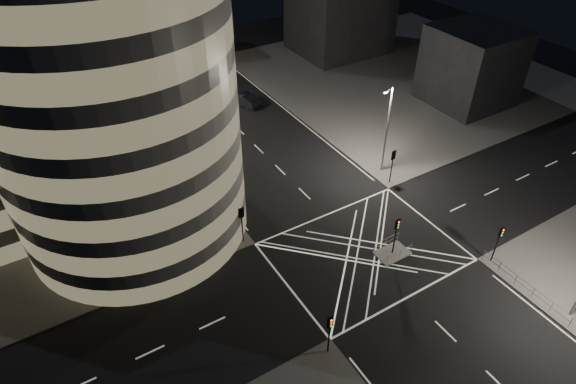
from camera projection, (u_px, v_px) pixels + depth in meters
ground at (364, 252)px, 43.62m from camera, size 120.00×120.00×0.00m
sidewalk_far_right at (403, 74)px, 73.60m from camera, size 42.00×42.00×0.15m
central_island at (392, 253)px, 43.38m from camera, size 3.00×2.00×0.15m
office_tower_curved at (41, 99)px, 39.95m from camera, size 30.00×29.00×27.20m
building_right_far at (341, 4)px, 76.45m from camera, size 14.00×12.00×15.00m
building_right_near at (471, 66)px, 63.47m from camera, size 10.00×10.00×10.00m
tree_a at (213, 201)px, 42.84m from camera, size 4.02×4.02×6.31m
tree_b at (186, 160)px, 46.30m from camera, size 4.87×4.87×7.73m
tree_c at (165, 137)px, 50.66m from camera, size 4.43×4.43×6.95m
tree_d at (146, 106)px, 54.19m from camera, size 5.12×5.12×8.17m
tree_e at (131, 93)px, 58.80m from camera, size 4.13×4.13×6.68m
traffic_signal_fl at (242, 219)px, 42.81m from camera, size 0.55×0.22×4.00m
traffic_signal_nl at (330, 328)px, 33.65m from camera, size 0.55×0.22×4.00m
traffic_signal_fr at (393, 161)px, 50.00m from camera, size 0.55×0.22×4.00m
traffic_signal_nr at (499, 238)px, 40.85m from camera, size 0.55×0.22×4.00m
traffic_signal_island at (396, 230)px, 41.63m from camera, size 0.55×0.22×4.00m
street_lamp_left_near at (208, 168)px, 44.43m from camera, size 1.25×0.25×10.00m
street_lamp_left_far at (146, 93)px, 56.54m from camera, size 1.25×0.25×10.00m
street_lamp_right_far at (387, 128)px, 50.12m from camera, size 1.25×0.25×10.00m
railing_near_right at (542, 300)px, 38.41m from camera, size 0.06×11.70×1.10m
railing_island_south at (400, 254)px, 42.39m from camera, size 2.80×0.06×1.10m
railing_island_north at (386, 242)px, 43.60m from camera, size 2.80×0.06×1.10m
sedan at (242, 99)px, 65.40m from camera, size 3.62×5.34×1.66m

